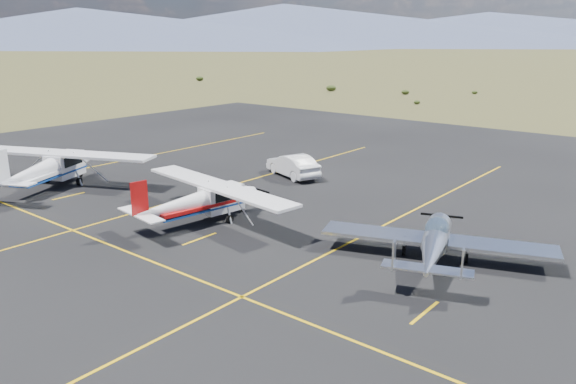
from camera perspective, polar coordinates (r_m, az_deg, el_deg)
ground at (r=23.41m, az=9.21°, el=-6.82°), size 1600.00×1600.00×0.00m
apron at (r=27.30m, az=-3.59°, el=-3.32°), size 72.00×72.00×0.02m
aircraft_low_wing at (r=23.15m, az=14.71°, el=-4.80°), size 6.92×9.32×2.05m
aircraft_cessna at (r=27.48m, az=-8.85°, el=-0.77°), size 6.39×10.56×2.66m
aircraft_plain at (r=36.08m, az=-23.07°, el=2.38°), size 8.76×11.58×3.04m
sedan at (r=36.26m, az=0.48°, el=2.73°), size 2.98×4.69×1.46m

